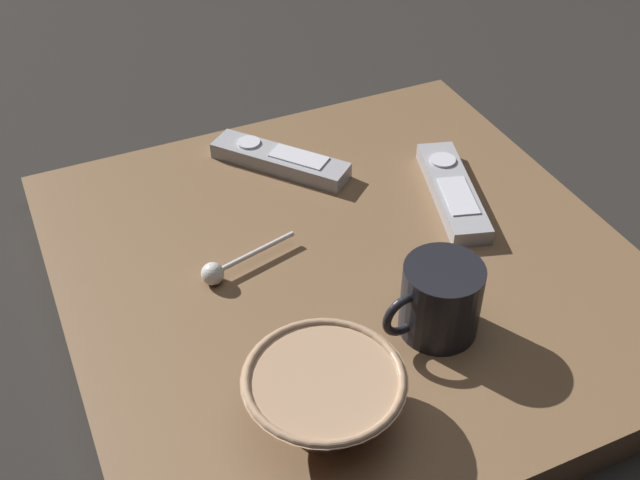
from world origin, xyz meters
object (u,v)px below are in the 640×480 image
at_px(tv_remote_near, 283,159).
at_px(tv_remote_far, 452,191).
at_px(cereal_bowl, 324,395).
at_px(teaspoon, 220,270).
at_px(coffee_mug, 439,300).

height_order(tv_remote_near, tv_remote_far, same).
bearing_deg(cereal_bowl, teaspoon, 96.34).
bearing_deg(tv_remote_near, teaspoon, -130.07).
bearing_deg(tv_remote_near, coffee_mug, -84.38).
xyz_separation_m(coffee_mug, teaspoon, (-0.18, 0.17, -0.03)).
height_order(cereal_bowl, coffee_mug, coffee_mug).
height_order(cereal_bowl, tv_remote_near, cereal_bowl).
xyz_separation_m(coffee_mug, tv_remote_far, (0.14, 0.19, -0.03)).
relative_size(cereal_bowl, coffee_mug, 1.33).
bearing_deg(tv_remote_far, coffee_mug, -125.69).
height_order(coffee_mug, tv_remote_near, coffee_mug).
distance_m(teaspoon, tv_remote_far, 0.32).
height_order(cereal_bowl, teaspoon, cereal_bowl).
distance_m(teaspoon, tv_remote_near, 0.23).
xyz_separation_m(cereal_bowl, coffee_mug, (0.16, 0.06, 0.01)).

